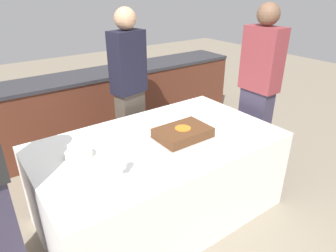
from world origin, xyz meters
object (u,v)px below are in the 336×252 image
cake (183,133)px  person_cutting_cake (129,91)px  plate_stack (79,154)px  person_seated_right (258,91)px  wine_glass (122,162)px

cake → person_cutting_cake: size_ratio=0.28×
plate_stack → person_seated_right: bearing=-3.5°
cake → wine_glass: (-0.67, -0.19, 0.07)m
person_seated_right → person_cutting_cake: bearing=-127.6°
plate_stack → wine_glass: (0.15, -0.39, 0.08)m
wine_glass → person_cutting_cake: (0.67, 1.08, 0.05)m
wine_glass → person_cutting_cake: person_cutting_cake is taller
cake → plate_stack: cake is taller
person_cutting_cake → plate_stack: bearing=27.3°
cake → person_seated_right: size_ratio=0.27×
cake → wine_glass: 0.70m
person_cutting_cake → person_seated_right: person_seated_right is taller
person_cutting_cake → person_seated_right: size_ratio=0.98×
plate_stack → person_cutting_cake: size_ratio=0.12×
person_cutting_cake → cake: bearing=77.2°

